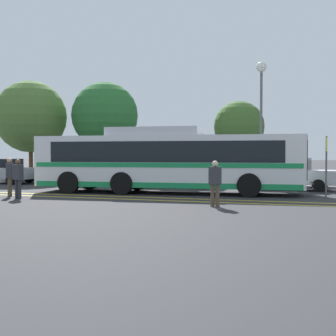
% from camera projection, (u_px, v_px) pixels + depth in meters
% --- Properties ---
extents(ground_plane, '(220.00, 220.00, 0.00)m').
position_uv_depth(ground_plane, '(187.00, 193.00, 21.38)').
color(ground_plane, '#2D2D30').
extents(lane_strip_0, '(31.99, 0.20, 0.01)m').
position_uv_depth(lane_strip_0, '(151.00, 197.00, 19.22)').
color(lane_strip_0, gold).
rests_on(lane_strip_0, ground_plane).
extents(lane_strip_1, '(31.99, 0.20, 0.01)m').
position_uv_depth(lane_strip_1, '(141.00, 200.00, 18.26)').
color(lane_strip_1, gold).
rests_on(lane_strip_1, ground_plane).
extents(curb_strip, '(39.99, 0.36, 0.15)m').
position_uv_depth(curb_strip, '(197.00, 185.00, 25.95)').
color(curb_strip, '#99999E').
rests_on(curb_strip, ground_plane).
extents(transit_bus, '(12.48, 3.81, 2.99)m').
position_uv_depth(transit_bus, '(168.00, 160.00, 21.25)').
color(transit_bus, white).
rests_on(transit_bus, ground_plane).
extents(parked_car_0, '(4.73, 1.98, 1.48)m').
position_uv_depth(parked_car_0, '(0.00, 171.00, 28.30)').
color(parked_car_0, '#9E9EA3').
rests_on(parked_car_0, ground_plane).
extents(parked_car_1, '(4.79, 1.98, 1.52)m').
position_uv_depth(parked_car_1, '(80.00, 172.00, 26.70)').
color(parked_car_1, '#9E9EA3').
rests_on(parked_car_1, ground_plane).
extents(parked_car_2, '(4.49, 2.09, 1.51)m').
position_uv_depth(parked_car_2, '(177.00, 173.00, 24.78)').
color(parked_car_2, black).
rests_on(parked_car_2, ground_plane).
extents(parked_car_3, '(4.24, 2.12, 1.59)m').
position_uv_depth(parked_car_3, '(293.00, 174.00, 23.16)').
color(parked_car_3, silver).
rests_on(parked_car_3, ground_plane).
extents(pedestrian_0, '(0.38, 0.47, 1.62)m').
position_uv_depth(pedestrian_0, '(10.00, 175.00, 19.64)').
color(pedestrian_0, brown).
rests_on(pedestrian_0, ground_plane).
extents(pedestrian_1, '(0.44, 0.27, 1.57)m').
position_uv_depth(pedestrian_1, '(215.00, 181.00, 15.83)').
color(pedestrian_1, brown).
rests_on(pedestrian_1, ground_plane).
extents(pedestrian_2, '(0.46, 0.31, 1.58)m').
position_uv_depth(pedestrian_2, '(18.00, 176.00, 18.66)').
color(pedestrian_2, '#2D2D33').
rests_on(pedestrian_2, ground_plane).
extents(bus_stop_sign, '(0.07, 0.40, 2.51)m').
position_uv_depth(bus_stop_sign, '(326.00, 159.00, 18.79)').
color(bus_stop_sign, '#59595E').
rests_on(bus_stop_sign, ground_plane).
extents(street_lamp, '(0.58, 0.58, 6.84)m').
position_uv_depth(street_lamp, '(261.00, 91.00, 25.60)').
color(street_lamp, '#59595E').
rests_on(street_lamp, ground_plane).
extents(tree_0, '(4.45, 4.45, 6.58)m').
position_uv_depth(tree_0, '(105.00, 115.00, 31.32)').
color(tree_0, '#513823').
rests_on(tree_0, ground_plane).
extents(tree_1, '(4.88, 4.88, 6.76)m').
position_uv_depth(tree_1, '(31.00, 117.00, 31.89)').
color(tree_1, '#513823').
rests_on(tree_1, ground_plane).
extents(tree_2, '(3.24, 3.24, 5.17)m').
position_uv_depth(tree_2, '(239.00, 127.00, 30.03)').
color(tree_2, '#513823').
rests_on(tree_2, ground_plane).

